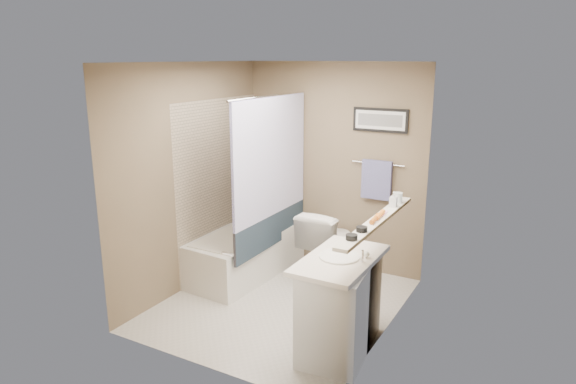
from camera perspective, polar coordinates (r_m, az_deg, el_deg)
The scene contains 34 objects.
ground at distance 5.37m, azimuth -0.79°, elevation -12.32°, with size 2.50×2.50×0.00m, color beige.
ceiling at distance 4.78m, azimuth -0.90°, elevation 13.99°, with size 2.20×2.50×0.04m, color white.
wall_back at distance 6.01m, azimuth 5.01°, elevation 2.76°, with size 2.20×0.04×2.40m, color brown.
wall_front at distance 3.96m, azimuth -9.74°, elevation -3.76°, with size 2.20×0.04×2.40m, color brown.
wall_left at distance 5.54m, azimuth -10.58°, elevation 1.54°, with size 0.04×2.50×2.40m, color brown.
wall_right at distance 4.52m, azimuth 11.13°, elevation -1.51°, with size 0.04×2.50×2.40m, color brown.
tile_surround at distance 5.98m, azimuth -7.55°, elevation 0.66°, with size 0.02×1.55×2.00m, color tan.
curtain_rod at distance 5.43m, azimuth -1.94°, elevation 10.60°, with size 0.02×0.02×1.55m, color silver.
curtain_upper at distance 5.51m, azimuth -1.88°, elevation 3.84°, with size 0.03×1.45×1.28m, color white.
curtain_lower at distance 5.73m, azimuth -1.81°, elevation -4.24°, with size 0.03×1.45×0.36m, color #243443.
mirror at distance 4.28m, azimuth 10.91°, elevation 3.38°, with size 0.02×1.60×1.00m, color silver.
shelf at distance 4.42m, azimuth 9.90°, elevation -3.16°, with size 0.12×1.60×0.03m, color silver.
towel_bar at distance 5.78m, azimuth 9.96°, elevation 3.12°, with size 0.02×0.02×0.60m, color silver.
towel at distance 5.80m, azimuth 9.81°, elevation 1.35°, with size 0.34×0.05×0.44m, color #898DC7.
art_frame at distance 5.72m, azimuth 10.23°, elevation 7.87°, with size 0.62×0.03×0.26m, color black.
art_mat at distance 5.70m, azimuth 10.18°, elevation 7.86°, with size 0.56×0.00×0.20m, color white.
art_image at distance 5.70m, azimuth 10.17°, elevation 7.85°, with size 0.50×0.00×0.13m, color #595959.
door at distance 3.72m, azimuth -3.01°, elevation -8.09°, with size 0.80×0.02×2.00m, color silver.
door_handle at distance 3.93m, azimuth -6.72°, elevation -6.89°, with size 0.02×0.02×0.10m, color silver.
bathtub at distance 5.99m, azimuth -4.82°, elevation -6.76°, with size 0.70×1.50×0.50m, color white.
tub_rim at distance 5.91m, azimuth -4.87°, elevation -4.50°, with size 0.56×1.36×0.02m, color silver.
toilet at distance 5.82m, azimuth 4.50°, elevation -5.74°, with size 0.46×0.80×0.82m, color white.
vanity at distance 4.47m, azimuth 5.81°, elevation -12.51°, with size 0.50×0.90×0.80m, color silver.
countertop at distance 4.30m, azimuth 5.84°, elevation -7.50°, with size 0.54×0.96×0.04m, color silver.
sink_basin at distance 4.30m, azimuth 5.72°, elevation -7.13°, with size 0.34×0.34×0.01m, color white.
faucet_spout at distance 4.21m, azimuth 8.25°, elevation -7.06°, with size 0.02×0.02×0.10m, color silver.
faucet_knob at distance 4.31m, azimuth 8.72°, elevation -6.86°, with size 0.05×0.05×0.05m, color white.
candle_bowl_near at distance 3.90m, azimuth 7.08°, elevation -5.00°, with size 0.09×0.09×0.04m, color black.
candle_bowl_far at distance 4.08m, azimuth 8.20°, elevation -4.11°, with size 0.09×0.09×0.04m, color black.
hair_brush_front at distance 4.35m, azimuth 9.62°, elevation -2.94°, with size 0.04×0.04×0.22m, color #BF601B.
hair_brush_back at distance 4.47m, azimuth 10.17°, elevation -2.50°, with size 0.04×0.04×0.22m, color orange.
pink_comb at distance 4.57m, azimuth 10.63°, elevation -2.34°, with size 0.03×0.16×0.01m, color pink.
glass_jar at distance 4.93m, azimuth 12.13°, elevation -0.63°, with size 0.08×0.08×0.10m, color silver.
soap_bottle at distance 4.79m, azimuth 11.64°, elevation -0.79°, with size 0.06×0.06×0.14m, color #999999.
Camera 1 is at (2.38, -4.14, 2.45)m, focal length 32.00 mm.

